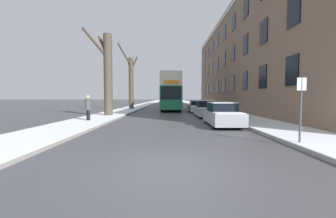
{
  "coord_description": "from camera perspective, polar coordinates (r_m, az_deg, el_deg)",
  "views": [
    {
      "loc": [
        -0.1,
        -5.52,
        1.73
      ],
      "look_at": [
        -0.28,
        18.93,
        0.44
      ],
      "focal_mm": 24.0,
      "sensor_mm": 36.0,
      "label": 1
    }
  ],
  "objects": [
    {
      "name": "parked_car_0",
      "position": [
        13.93,
        13.59,
        -1.45
      ],
      "size": [
        1.7,
        4.22,
        1.43
      ],
      "color": "#9EA3AD",
      "rests_on": "ground"
    },
    {
      "name": "sidewalk_right",
      "position": [
        58.83,
        6.07,
        1.4
      ],
      "size": [
        3.1,
        130.0,
        0.16
      ],
      "color": "gray",
      "rests_on": "ground"
    },
    {
      "name": "ground_plane",
      "position": [
        5.79,
        1.43,
        -14.38
      ],
      "size": [
        320.0,
        320.0,
        0.0
      ],
      "primitive_type": "plane",
      "color": "#424247"
    },
    {
      "name": "bare_tree_left_1",
      "position": [
        30.83,
        -9.42,
        6.93
      ],
      "size": [
        2.52,
        2.62,
        8.65
      ],
      "color": "#4C4238",
      "rests_on": "ground"
    },
    {
      "name": "double_decker_bus",
      "position": [
        30.32,
        0.71,
        4.69
      ],
      "size": [
        2.54,
        11.74,
        4.62
      ],
      "color": "#1E7A47",
      "rests_on": "ground"
    },
    {
      "name": "bare_tree_left_0",
      "position": [
        20.54,
        -15.16,
        9.0
      ],
      "size": [
        2.44,
        2.38,
        7.66
      ],
      "color": "#4C4238",
      "rests_on": "ground"
    },
    {
      "name": "parked_car_2",
      "position": [
        25.51,
        7.57,
        0.54
      ],
      "size": [
        1.82,
        4.24,
        1.36
      ],
      "color": "silver",
      "rests_on": "ground"
    },
    {
      "name": "terrace_facade_right",
      "position": [
        32.97,
        21.88,
        11.23
      ],
      "size": [
        9.1,
        43.07,
        13.11
      ],
      "color": "#7A604C",
      "rests_on": "ground"
    },
    {
      "name": "parked_car_1",
      "position": [
        19.73,
        9.68,
        -0.09
      ],
      "size": [
        1.74,
        3.98,
        1.46
      ],
      "color": "#9EA3AD",
      "rests_on": "ground"
    },
    {
      "name": "pedestrian_left_sidewalk",
      "position": [
        16.16,
        -19.62,
        0.31
      ],
      "size": [
        0.4,
        0.4,
        1.85
      ],
      "rotation": [
        0.0,
        0.0,
        2.2
      ],
      "color": "black",
      "rests_on": "ground"
    },
    {
      "name": "sidewalk_left",
      "position": [
        58.81,
        -5.02,
        1.41
      ],
      "size": [
        3.1,
        130.0,
        0.16
      ],
      "color": "gray",
      "rests_on": "ground"
    },
    {
      "name": "street_sign_post",
      "position": [
        9.0,
        30.64,
        0.49
      ],
      "size": [
        0.32,
        0.07,
        2.43
      ],
      "color": "#4C4F54",
      "rests_on": "ground"
    }
  ]
}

